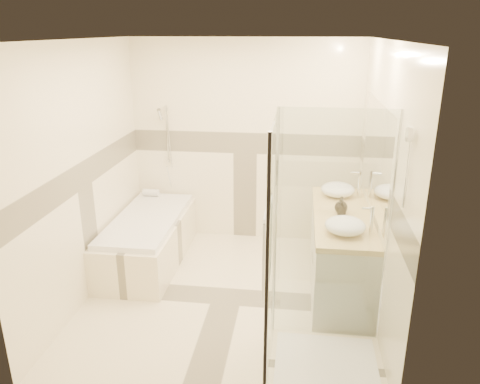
# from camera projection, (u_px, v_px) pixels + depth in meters

# --- Properties ---
(room) EXTENTS (2.82, 3.02, 2.52)m
(room) POSITION_uv_depth(u_px,v_px,m) (232.00, 179.00, 4.37)
(room) COLOR #FAECC6
(room) RESTS_ON ground
(bathtub) EXTENTS (0.75, 1.70, 0.56)m
(bathtub) POSITION_uv_depth(u_px,v_px,m) (148.00, 237.00, 5.41)
(bathtub) COLOR #FFF1CB
(bathtub) RESTS_ON ground
(vanity) EXTENTS (0.58, 1.62, 0.85)m
(vanity) POSITION_uv_depth(u_px,v_px,m) (340.00, 252.00, 4.78)
(vanity) COLOR white
(vanity) RESTS_ON ground
(shower_enclosure) EXTENTS (0.96, 0.93, 2.04)m
(shower_enclosure) POSITION_uv_depth(u_px,v_px,m) (314.00, 315.00, 3.60)
(shower_enclosure) COLOR #FFF1CB
(shower_enclosure) RESTS_ON ground
(vessel_sink_near) EXTENTS (0.37, 0.37, 0.15)m
(vessel_sink_near) POSITION_uv_depth(u_px,v_px,m) (338.00, 190.00, 5.11)
(vessel_sink_near) COLOR white
(vessel_sink_near) RESTS_ON vanity
(vessel_sink_far) EXTENTS (0.37, 0.37, 0.15)m
(vessel_sink_far) POSITION_uv_depth(u_px,v_px,m) (345.00, 226.00, 4.18)
(vessel_sink_far) COLOR white
(vessel_sink_far) RESTS_ON vanity
(faucet_near) EXTENTS (0.12, 0.03, 0.29)m
(faucet_near) POSITION_uv_depth(u_px,v_px,m) (359.00, 182.00, 5.05)
(faucet_near) COLOR silver
(faucet_near) RESTS_ON vanity
(faucet_far) EXTENTS (0.11, 0.03, 0.26)m
(faucet_far) POSITION_uv_depth(u_px,v_px,m) (371.00, 218.00, 4.13)
(faucet_far) COLOR silver
(faucet_far) RESTS_ON vanity
(amenity_bottle_a) EXTENTS (0.09, 0.09, 0.17)m
(amenity_bottle_a) POSITION_uv_depth(u_px,v_px,m) (342.00, 208.00, 4.55)
(amenity_bottle_a) COLOR black
(amenity_bottle_a) RESTS_ON vanity
(amenity_bottle_b) EXTENTS (0.14, 0.14, 0.17)m
(amenity_bottle_b) POSITION_uv_depth(u_px,v_px,m) (341.00, 205.00, 4.64)
(amenity_bottle_b) COLOR black
(amenity_bottle_b) RESTS_ON vanity
(folded_towels) EXTENTS (0.19, 0.26, 0.08)m
(folded_towels) POSITION_uv_depth(u_px,v_px,m) (337.00, 189.00, 5.23)
(folded_towels) COLOR white
(folded_towels) RESTS_ON vanity
(rolled_towel) EXTENTS (0.20, 0.09, 0.09)m
(rolled_towel) POSITION_uv_depth(u_px,v_px,m) (151.00, 193.00, 5.97)
(rolled_towel) COLOR white
(rolled_towel) RESTS_ON bathtub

